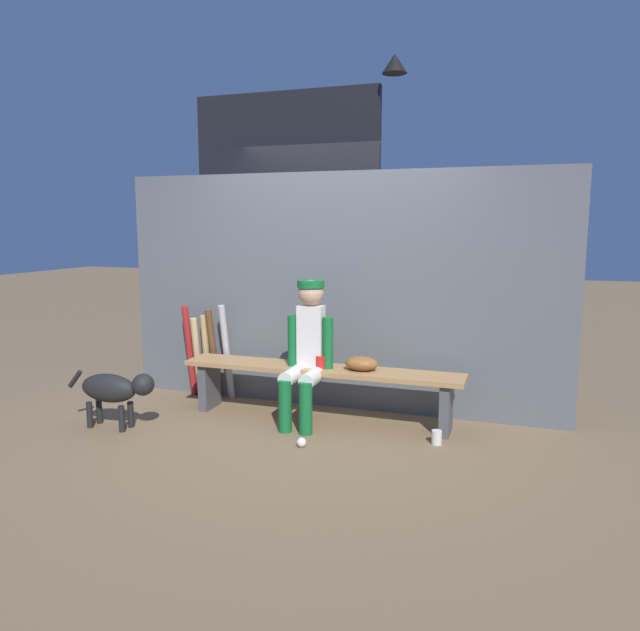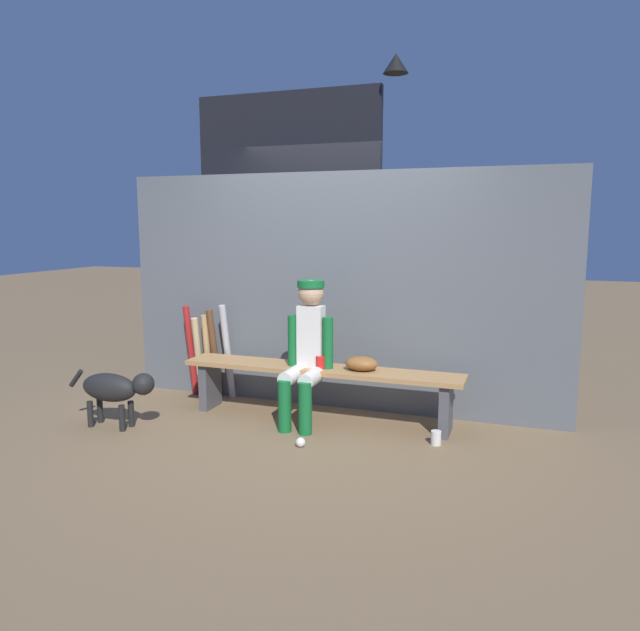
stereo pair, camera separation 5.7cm
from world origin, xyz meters
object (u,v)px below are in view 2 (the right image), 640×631
object	(u,v)px
bat_wood_tan	(207,356)
player_seated	(306,347)
dog	(115,389)
baseball_glove	(361,364)
bat_aluminum_red	(191,351)
bat_aluminum_silver	(227,352)
bat_wood_dark	(214,353)
cup_on_bench	(321,363)
cup_on_ground	(436,438)
dugout_bench	(320,379)
bat_wood_natural	(198,357)
baseball	(301,442)
scoreboard	(293,165)

from	to	relation	value
bat_wood_tan	player_seated	bearing A→B (deg)	-18.83
player_seated	dog	bearing A→B (deg)	-155.99
baseball_glove	bat_aluminum_red	size ratio (longest dim) A/B	0.31
bat_aluminum_silver	bat_wood_tan	bearing A→B (deg)	175.71
bat_wood_dark	bat_aluminum_silver	bearing A→B (deg)	-9.64
bat_aluminum_red	dog	world-z (taller)	bat_aluminum_red
cup_on_bench	player_seated	bearing A→B (deg)	-155.59
player_seated	cup_on_ground	world-z (taller)	player_seated
cup_on_bench	baseball_glove	bearing A→B (deg)	10.01
player_seated	dog	distance (m)	1.63
bat_aluminum_silver	cup_on_bench	world-z (taller)	bat_aluminum_silver
baseball_glove	bat_wood_tan	xyz separation A→B (m)	(-1.65, 0.30, -0.12)
player_seated	baseball_glove	bearing A→B (deg)	13.67
baseball_glove	dog	world-z (taller)	baseball_glove
dugout_bench	cup_on_bench	world-z (taller)	cup_on_bench
bat_aluminum_red	cup_on_bench	distance (m)	1.51
cup_on_ground	baseball_glove	bearing A→B (deg)	158.68
dugout_bench	bat_aluminum_silver	distance (m)	1.09
bat_wood_natural	cup_on_ground	world-z (taller)	bat_wood_natural
baseball_glove	dog	bearing A→B (deg)	-158.31
dog	bat_aluminum_red	bearing A→B (deg)	84.76
baseball	cup_on_ground	distance (m)	1.05
bat_wood_tan	dog	size ratio (longest dim) A/B	0.97
player_seated	bat_aluminum_red	world-z (taller)	player_seated
bat_wood_natural	cup_on_bench	bearing A→B (deg)	-12.61
bat_aluminum_silver	bat_aluminum_red	size ratio (longest dim) A/B	1.03
player_seated	bat_wood_natural	distance (m)	1.35
bat_aluminum_silver	dog	bearing A→B (deg)	-115.41
bat_wood_natural	cup_on_bench	distance (m)	1.42
scoreboard	bat_aluminum_silver	bearing A→B (deg)	-109.22
bat_aluminum_red	bat_wood_natural	bearing A→B (deg)	-15.15
bat_wood_tan	cup_on_bench	world-z (taller)	bat_wood_tan
bat_wood_dark	scoreboard	world-z (taller)	scoreboard
bat_wood_natural	cup_on_ground	size ratio (longest dim) A/B	7.31
baseball_glove	bat_aluminum_silver	bearing A→B (deg)	168.79
dugout_bench	cup_on_ground	distance (m)	1.12
bat_aluminum_red	baseball	distance (m)	1.84
bat_wood_natural	cup_on_bench	world-z (taller)	bat_wood_natural
bat_aluminum_silver	baseball	bearing A→B (deg)	-39.92
baseball	scoreboard	xyz separation A→B (m)	(-0.81, 1.86, 2.27)
dugout_bench	cup_on_bench	distance (m)	0.17
baseball	dog	size ratio (longest dim) A/B	0.09
bat_wood_tan	bat_wood_natural	bearing A→B (deg)	-144.87
baseball_glove	cup_on_bench	bearing A→B (deg)	-169.99
bat_wood_dark	bat_aluminum_red	size ratio (longest dim) A/B	0.97
baseball_glove	bat_aluminum_silver	xyz separation A→B (m)	(-1.42, 0.28, -0.06)
bat_wood_dark	bat_aluminum_red	bearing A→B (deg)	-172.04
bat_wood_dark	bat_wood_natural	bearing A→B (deg)	-157.54
dugout_bench	bat_wood_natural	world-z (taller)	bat_wood_natural
baseball	cup_on_ground	world-z (taller)	cup_on_ground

